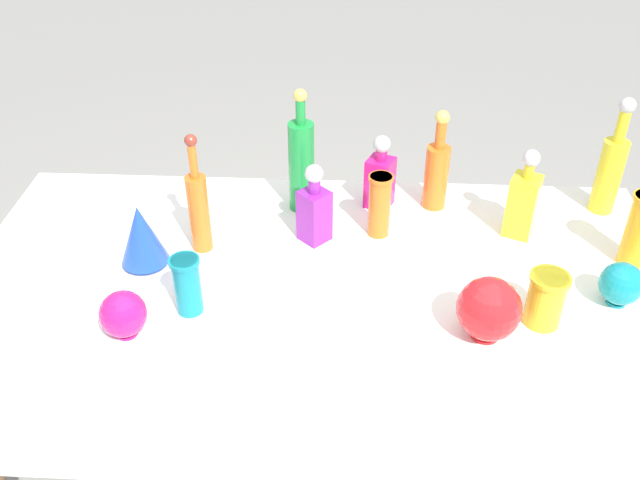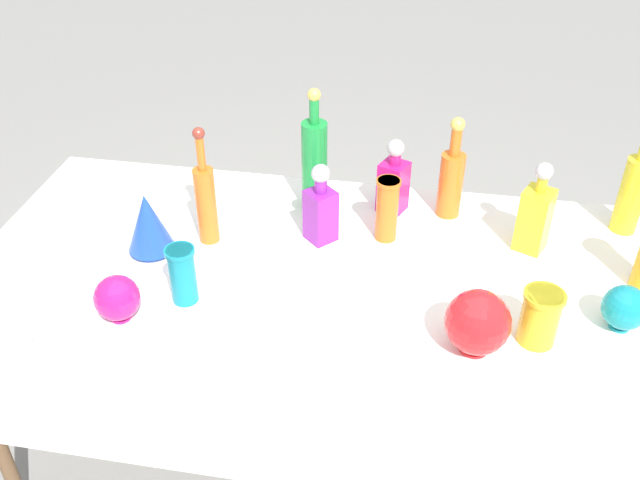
{
  "view_description": "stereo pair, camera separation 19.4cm",
  "coord_description": "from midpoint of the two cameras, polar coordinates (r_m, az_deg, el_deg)",
  "views": [
    {
      "loc": [
        0.08,
        -1.59,
        1.99
      ],
      "look_at": [
        0.0,
        0.0,
        0.86
      ],
      "focal_mm": 40.0,
      "sensor_mm": 36.0,
      "label": 1
    },
    {
      "loc": [
        0.28,
        -1.56,
        1.99
      ],
      "look_at": [
        0.0,
        0.0,
        0.86
      ],
      "focal_mm": 40.0,
      "sensor_mm": 36.0,
      "label": 2
    }
  ],
  "objects": [
    {
      "name": "price_tag_left",
      "position": [
        1.87,
        -25.28,
        -9.16
      ],
      "size": [
        0.06,
        0.02,
        0.04
      ],
      "primitive_type": "cube",
      "rotation": [
        -0.21,
        0.0,
        -0.17
      ],
      "color": "white",
      "rests_on": "display_table"
    },
    {
      "name": "slender_vase_2",
      "position": [
        2.09,
        2.14,
        2.85
      ],
      "size": [
        0.07,
        0.07,
        0.2
      ],
      "color": "orange",
      "rests_on": "display_table"
    },
    {
      "name": "square_decanter_0",
      "position": [
        2.14,
        13.48,
        2.97
      ],
      "size": [
        0.11,
        0.11,
        0.28
      ],
      "color": "yellow",
      "rests_on": "display_table"
    },
    {
      "name": "slender_vase_1",
      "position": [
        1.84,
        14.79,
        -4.6
      ],
      "size": [
        0.1,
        0.1,
        0.15
      ],
      "color": "yellow",
      "rests_on": "display_table"
    },
    {
      "name": "slender_vase_0",
      "position": [
        1.86,
        -13.56,
        -3.5
      ],
      "size": [
        0.08,
        0.08,
        0.16
      ],
      "color": "teal",
      "rests_on": "display_table"
    },
    {
      "name": "square_decanter_1",
      "position": [
        2.07,
        -3.15,
        2.42
      ],
      "size": [
        0.11,
        0.11,
        0.25
      ],
      "color": "purple",
      "rests_on": "display_table"
    },
    {
      "name": "square_decanter_2",
      "position": [
        2.22,
        2.34,
        5.01
      ],
      "size": [
        0.1,
        0.1,
        0.24
      ],
      "color": "#C61972",
      "rests_on": "display_table"
    },
    {
      "name": "tall_bottle_1",
      "position": [
        2.22,
        6.87,
        5.43
      ],
      "size": [
        0.07,
        0.07,
        0.33
      ],
      "color": "orange",
      "rests_on": "display_table"
    },
    {
      "name": "display_table",
      "position": [
        2.01,
        -2.83,
        -4.33
      ],
      "size": [
        1.98,
        0.99,
        0.76
      ],
      "color": "white",
      "rests_on": "ground"
    },
    {
      "name": "tall_bottle_0",
      "position": [
        2.05,
        -12.39,
        2.46
      ],
      "size": [
        0.06,
        0.06,
        0.37
      ],
      "color": "orange",
      "rests_on": "display_table"
    },
    {
      "name": "round_bowl_1",
      "position": [
        1.85,
        -18.43,
        -5.77
      ],
      "size": [
        0.12,
        0.12,
        0.13
      ],
      "color": "#C61972",
      "rests_on": "display_table"
    },
    {
      "name": "fluted_vase_0",
      "position": [
        2.05,
        -16.79,
        0.29
      ],
      "size": [
        0.13,
        0.13,
        0.19
      ],
      "color": "blue",
      "rests_on": "display_table"
    },
    {
      "name": "ground_plane",
      "position": [
        2.54,
        -2.28,
        -16.1
      ],
      "size": [
        40.0,
        40.0,
        0.0
      ],
      "primitive_type": "plane",
      "color": "gray"
    },
    {
      "name": "round_bowl_2",
      "position": [
        1.97,
        20.41,
        -3.42
      ],
      "size": [
        0.11,
        0.11,
        0.12
      ],
      "color": "teal",
      "rests_on": "display_table"
    },
    {
      "name": "round_bowl_0",
      "position": [
        1.76,
        10.32,
        -5.57
      ],
      "size": [
        0.16,
        0.16,
        0.17
      ],
      "color": "red",
      "rests_on": "display_table"
    },
    {
      "name": "tall_bottle_3",
      "position": [
        2.32,
        20.05,
        5.32
      ],
      "size": [
        0.08,
        0.08,
        0.38
      ],
      "color": "yellow",
      "rests_on": "display_table"
    },
    {
      "name": "slender_vase_3",
      "position": [
        2.11,
        21.9,
        0.79
      ],
      "size": [
        0.09,
        0.09,
        0.22
      ],
      "color": "orange",
      "rests_on": "display_table"
    },
    {
      "name": "tall_bottle_2",
      "position": [
        2.19,
        -4.06,
        6.08
      ],
      "size": [
        0.08,
        0.08,
        0.4
      ],
      "color": "#198C38",
      "rests_on": "display_table"
    }
  ]
}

